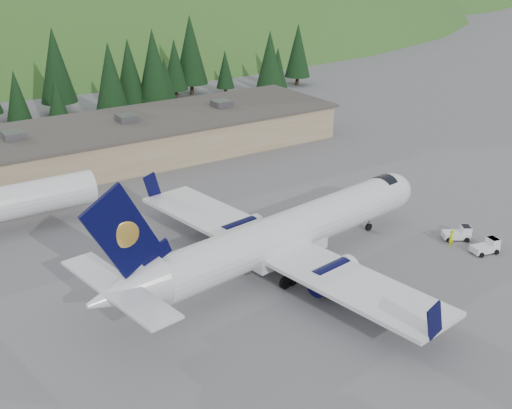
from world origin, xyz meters
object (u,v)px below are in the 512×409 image
object	(u,v)px
baggage_tug_b	(459,233)
ramp_worker	(451,238)
baggage_tug_a	(487,246)
airliner	(283,235)
terminal_building	(93,145)

from	to	relation	value
baggage_tug_b	ramp_worker	xyz separation A→B (m)	(-1.98, -0.66, 0.25)
baggage_tug_a	airliner	bearing A→B (deg)	168.10
airliner	baggage_tug_b	world-z (taller)	airliner
ramp_worker	baggage_tug_a	bearing A→B (deg)	108.60
baggage_tug_b	baggage_tug_a	bearing A→B (deg)	-57.84
airliner	terminal_building	xyz separation A→B (m)	(-3.92, 38.16, -0.72)
baggage_tug_a	baggage_tug_b	size ratio (longest dim) A/B	0.96
airliner	baggage_tug_a	size ratio (longest dim) A/B	13.16
baggage_tug_a	ramp_worker	bearing A→B (deg)	136.37
baggage_tug_a	ramp_worker	xyz separation A→B (m)	(-1.91, 2.83, 0.27)
baggage_tug_a	terminal_building	world-z (taller)	terminal_building
airliner	ramp_worker	size ratio (longest dim) A/B	20.99
baggage_tug_b	terminal_building	world-z (taller)	terminal_building
airliner	terminal_building	distance (m)	38.37
terminal_building	baggage_tug_b	bearing A→B (deg)	-62.45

